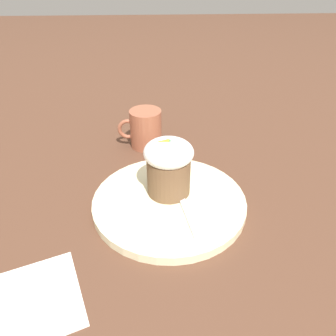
# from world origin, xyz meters

# --- Properties ---
(ground_plane) EXTENTS (4.00, 4.00, 0.00)m
(ground_plane) POSITION_xyz_m (0.00, 0.00, 0.00)
(ground_plane) COLOR #513323
(dessert_plate) EXTENTS (0.26, 0.26, 0.02)m
(dessert_plate) POSITION_xyz_m (0.00, 0.00, 0.01)
(dessert_plate) COLOR beige
(dessert_plate) RESTS_ON ground_plane
(carrot_cake) EXTENTS (0.08, 0.08, 0.10)m
(carrot_cake) POSITION_xyz_m (0.00, -0.02, 0.07)
(carrot_cake) COLOR brown
(carrot_cake) RESTS_ON dessert_plate
(spoon) EXTENTS (0.04, 0.13, 0.01)m
(spoon) POSITION_xyz_m (-0.02, 0.01, 0.02)
(spoon) COLOR silver
(spoon) RESTS_ON dessert_plate
(coffee_cup) EXTENTS (0.10, 0.07, 0.08)m
(coffee_cup) POSITION_xyz_m (0.04, -0.21, 0.04)
(coffee_cup) COLOR #9E563D
(coffee_cup) RESTS_ON ground_plane
(paper_napkin) EXTENTS (0.18, 0.17, 0.00)m
(paper_napkin) POSITION_xyz_m (0.19, 0.18, 0.00)
(paper_napkin) COLOR white
(paper_napkin) RESTS_ON ground_plane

